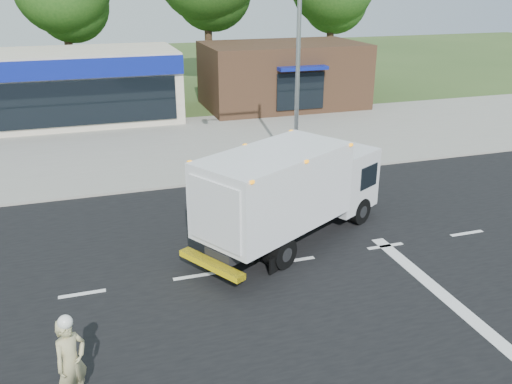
% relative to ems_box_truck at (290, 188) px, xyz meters
% --- Properties ---
extents(ground, '(120.00, 120.00, 0.00)m').
position_rel_ems_box_truck_xyz_m(ground, '(-0.30, -1.27, -1.80)').
color(ground, '#385123').
rests_on(ground, ground).
extents(road_asphalt, '(60.00, 14.00, 0.02)m').
position_rel_ems_box_truck_xyz_m(road_asphalt, '(-0.30, -1.27, -1.80)').
color(road_asphalt, black).
rests_on(road_asphalt, ground).
extents(sidewalk, '(60.00, 2.40, 0.12)m').
position_rel_ems_box_truck_xyz_m(sidewalk, '(-0.30, 6.93, -1.74)').
color(sidewalk, gray).
rests_on(sidewalk, ground).
extents(parking_apron, '(60.00, 9.00, 0.02)m').
position_rel_ems_box_truck_xyz_m(parking_apron, '(-0.30, 12.73, -1.79)').
color(parking_apron, gray).
rests_on(parking_apron, ground).
extents(lane_markings, '(55.20, 7.00, 0.01)m').
position_rel_ems_box_truck_xyz_m(lane_markings, '(1.05, -2.62, -1.78)').
color(lane_markings, silver).
rests_on(lane_markings, road_asphalt).
extents(ems_box_truck, '(7.19, 5.38, 3.12)m').
position_rel_ems_box_truck_xyz_m(ems_box_truck, '(0.00, 0.00, 0.00)').
color(ems_box_truck, black).
rests_on(ems_box_truck, ground).
extents(emergency_worker, '(0.81, 0.77, 1.98)m').
position_rel_ems_box_truck_xyz_m(emergency_worker, '(-6.47, -5.28, -0.83)').
color(emergency_worker, tan).
rests_on(emergency_worker, ground).
extents(retail_strip_mall, '(18.00, 6.20, 4.00)m').
position_rel_ems_box_truck_xyz_m(retail_strip_mall, '(-9.30, 18.66, 0.21)').
color(retail_strip_mall, beige).
rests_on(retail_strip_mall, ground).
extents(brown_storefront, '(10.00, 6.70, 4.00)m').
position_rel_ems_box_truck_xyz_m(brown_storefront, '(6.70, 18.71, 0.20)').
color(brown_storefront, '#382316').
rests_on(brown_storefront, ground).
extents(traffic_signal_pole, '(3.51, 0.25, 8.00)m').
position_rel_ems_box_truck_xyz_m(traffic_signal_pole, '(2.06, 6.33, 3.12)').
color(traffic_signal_pole, gray).
rests_on(traffic_signal_pole, ground).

